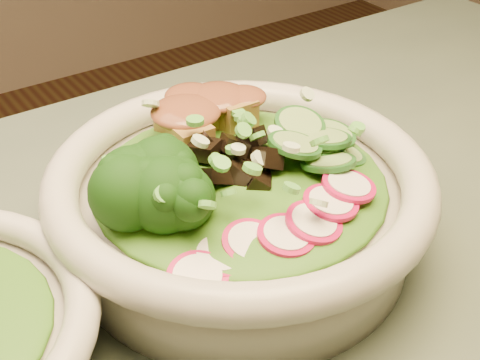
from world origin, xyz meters
TOP-DOWN VIEW (x-y plane):
  - salad_bowl at (-0.04, 0.07)m, footprint 0.31×0.31m
  - lettuce_bed at (-0.04, 0.07)m, footprint 0.23×0.23m
  - broccoli_florets at (-0.11, 0.07)m, footprint 0.10×0.09m
  - radish_slices at (-0.05, -0.01)m, footprint 0.13×0.05m
  - cucumber_slices at (0.03, 0.06)m, footprint 0.09×0.09m
  - mushroom_heap at (-0.04, 0.08)m, footprint 0.09×0.09m
  - tofu_cubes at (-0.03, 0.14)m, footprint 0.11×0.08m
  - peanut_sauce at (-0.03, 0.14)m, footprint 0.08×0.06m
  - scallion_garnish at (-0.04, 0.07)m, footprint 0.22×0.22m

SIDE VIEW (x-z plane):
  - salad_bowl at x=-0.04m, z-range 0.75..0.84m
  - lettuce_bed at x=-0.04m, z-range 0.80..0.83m
  - radish_slices at x=-0.05m, z-range 0.81..0.83m
  - cucumber_slices at x=0.03m, z-range 0.81..0.85m
  - tofu_cubes at x=-0.03m, z-range 0.81..0.85m
  - mushroom_heap at x=-0.04m, z-range 0.81..0.86m
  - broccoli_florets at x=-0.11m, z-range 0.81..0.86m
  - scallion_garnish at x=-0.04m, z-range 0.83..0.86m
  - peanut_sauce at x=-0.03m, z-range 0.84..0.86m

